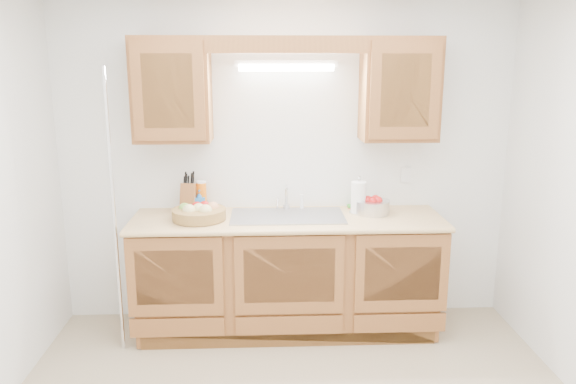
{
  "coord_description": "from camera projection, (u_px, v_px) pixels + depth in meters",
  "views": [
    {
      "loc": [
        -0.17,
        -2.81,
        2.03
      ],
      "look_at": [
        -0.01,
        0.85,
        1.17
      ],
      "focal_mm": 35.0,
      "sensor_mm": 36.0,
      "label": 1
    }
  ],
  "objects": [
    {
      "name": "outlet_plate",
      "position": [
        406.0,
        175.0,
        4.43
      ],
      "size": [
        0.08,
        0.01,
        0.12
      ],
      "primitive_type": "cube",
      "color": "white",
      "rests_on": "room"
    },
    {
      "name": "wire_shelf_pole",
      "position": [
        114.0,
        215.0,
        3.84
      ],
      "size": [
        0.03,
        0.03,
        2.0
      ],
      "primitive_type": "cylinder",
      "color": "silver",
      "rests_on": "ground"
    },
    {
      "name": "upper_cabinet_right",
      "position": [
        399.0,
        89.0,
        4.12
      ],
      "size": [
        0.55,
        0.33,
        0.75
      ],
      "primitive_type": "cube",
      "color": "#925A2A",
      "rests_on": "room"
    },
    {
      "name": "sponge",
      "position": [
        355.0,
        207.0,
        4.42
      ],
      "size": [
        0.11,
        0.08,
        0.02
      ],
      "rotation": [
        0.0,
        0.0,
        -0.04
      ],
      "color": "#CC333F",
      "rests_on": "countertop"
    },
    {
      "name": "orange_canister",
      "position": [
        202.0,
        196.0,
        4.3
      ],
      "size": [
        0.09,
        0.09,
        0.23
      ],
      "rotation": [
        0.0,
        0.0,
        -0.14
      ],
      "color": "orange",
      "rests_on": "countertop"
    },
    {
      "name": "apple_bowl",
      "position": [
        372.0,
        206.0,
        4.24
      ],
      "size": [
        0.3,
        0.3,
        0.14
      ],
      "rotation": [
        0.0,
        0.0,
        0.16
      ],
      "color": "silver",
      "rests_on": "countertop"
    },
    {
      "name": "knife_block",
      "position": [
        189.0,
        197.0,
        4.27
      ],
      "size": [
        0.14,
        0.2,
        0.32
      ],
      "rotation": [
        0.0,
        0.0,
        -0.17
      ],
      "color": "#925A2A",
      "rests_on": "countertop"
    },
    {
      "name": "paper_towel",
      "position": [
        358.0,
        198.0,
        4.23
      ],
      "size": [
        0.14,
        0.14,
        0.29
      ],
      "rotation": [
        0.0,
        0.0,
        0.14
      ],
      "color": "silver",
      "rests_on": "countertop"
    },
    {
      "name": "fruit_basket",
      "position": [
        199.0,
        212.0,
        4.08
      ],
      "size": [
        0.49,
        0.49,
        0.12
      ],
      "rotation": [
        0.0,
        0.0,
        0.32
      ],
      "color": "olive",
      "rests_on": "countertop"
    },
    {
      "name": "base_cabinets",
      "position": [
        288.0,
        275.0,
        4.27
      ],
      "size": [
        2.2,
        0.6,
        0.86
      ],
      "primitive_type": "cube",
      "color": "#925A2A",
      "rests_on": "ground"
    },
    {
      "name": "countertop",
      "position": [
        288.0,
        220.0,
        4.16
      ],
      "size": [
        2.3,
        0.63,
        0.04
      ],
      "primitive_type": "cube",
      "color": "tan",
      "rests_on": "base_cabinets"
    },
    {
      "name": "room",
      "position": [
        297.0,
        214.0,
        2.92
      ],
      "size": [
        3.52,
        3.5,
        2.5
      ],
      "color": "tan",
      "rests_on": "ground"
    },
    {
      "name": "soap_bottle",
      "position": [
        200.0,
        201.0,
        4.28
      ],
      "size": [
        0.09,
        0.09,
        0.18
      ],
      "primitive_type": "imported",
      "rotation": [
        0.0,
        0.0,
        0.16
      ],
      "color": "blue",
      "rests_on": "countertop"
    },
    {
      "name": "sink",
      "position": [
        288.0,
        226.0,
        4.19
      ],
      "size": [
        0.84,
        0.46,
        0.36
      ],
      "color": "#9E9EA3",
      "rests_on": "countertop"
    },
    {
      "name": "upper_cabinet_left",
      "position": [
        172.0,
        90.0,
        4.05
      ],
      "size": [
        0.55,
        0.33,
        0.75
      ],
      "primitive_type": "cube",
      "color": "#925A2A",
      "rests_on": "room"
    },
    {
      "name": "valance",
      "position": [
        288.0,
        44.0,
        3.87
      ],
      "size": [
        2.2,
        0.05,
        0.12
      ],
      "primitive_type": "cube",
      "color": "#925A2A",
      "rests_on": "room"
    },
    {
      "name": "fluorescent_fixture",
      "position": [
        286.0,
        65.0,
        4.13
      ],
      "size": [
        0.76,
        0.08,
        0.08
      ],
      "color": "white",
      "rests_on": "room"
    }
  ]
}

